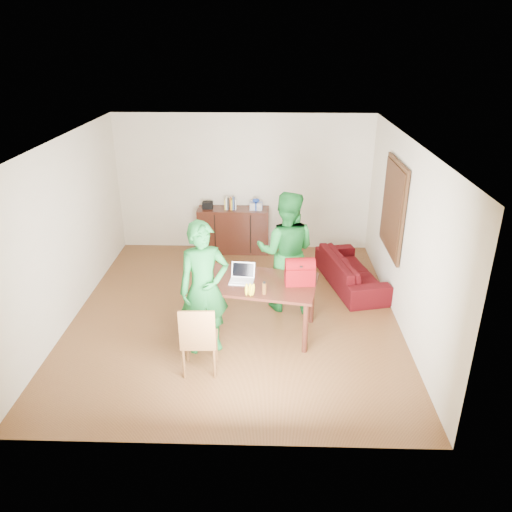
{
  "coord_description": "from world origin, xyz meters",
  "views": [
    {
      "loc": [
        0.53,
        -6.81,
        4.02
      ],
      "look_at": [
        0.33,
        -0.26,
        1.12
      ],
      "focal_mm": 35.0,
      "sensor_mm": 36.0,
      "label": 1
    }
  ],
  "objects_px": {
    "chair": "(200,351)",
    "person_far": "(286,252)",
    "red_bag": "(300,274)",
    "sofa": "(351,271)",
    "table": "(256,288)",
    "bottle": "(264,288)",
    "person_near": "(204,288)",
    "laptop": "(242,279)"
  },
  "relations": [
    {
      "from": "sofa",
      "to": "table",
      "type": "bearing_deg",
      "value": 120.31
    },
    {
      "from": "table",
      "to": "person_far",
      "type": "relative_size",
      "value": 0.97
    },
    {
      "from": "bottle",
      "to": "person_far",
      "type": "bearing_deg",
      "value": 73.65
    },
    {
      "from": "person_near",
      "to": "red_bag",
      "type": "xyz_separation_m",
      "value": [
        1.29,
        0.44,
        0.02
      ]
    },
    {
      "from": "chair",
      "to": "person_near",
      "type": "relative_size",
      "value": 0.53
    },
    {
      "from": "laptop",
      "to": "red_bag",
      "type": "height_order",
      "value": "red_bag"
    },
    {
      "from": "table",
      "to": "bottle",
      "type": "distance_m",
      "value": 0.43
    },
    {
      "from": "chair",
      "to": "sofa",
      "type": "xyz_separation_m",
      "value": [
        2.3,
        2.52,
        -0.02
      ]
    },
    {
      "from": "person_near",
      "to": "laptop",
      "type": "relative_size",
      "value": 5.22
    },
    {
      "from": "bottle",
      "to": "red_bag",
      "type": "distance_m",
      "value": 0.6
    },
    {
      "from": "red_bag",
      "to": "chair",
      "type": "bearing_deg",
      "value": -148.05
    },
    {
      "from": "person_near",
      "to": "sofa",
      "type": "xyz_separation_m",
      "value": [
        2.29,
        2.01,
        -0.67
      ]
    },
    {
      "from": "person_near",
      "to": "laptop",
      "type": "xyz_separation_m",
      "value": [
        0.47,
        0.46,
        -0.09
      ]
    },
    {
      "from": "red_bag",
      "to": "sofa",
      "type": "bearing_deg",
      "value": 53.32
    },
    {
      "from": "person_near",
      "to": "bottle",
      "type": "height_order",
      "value": "person_near"
    },
    {
      "from": "laptop",
      "to": "red_bag",
      "type": "distance_m",
      "value": 0.83
    },
    {
      "from": "chair",
      "to": "bottle",
      "type": "height_order",
      "value": "same"
    },
    {
      "from": "chair",
      "to": "laptop",
      "type": "distance_m",
      "value": 1.22
    },
    {
      "from": "bottle",
      "to": "sofa",
      "type": "height_order",
      "value": "bottle"
    },
    {
      "from": "chair",
      "to": "bottle",
      "type": "relative_size",
      "value": 5.37
    },
    {
      "from": "bottle",
      "to": "red_bag",
      "type": "xyz_separation_m",
      "value": [
        0.49,
        0.33,
        0.06
      ]
    },
    {
      "from": "sofa",
      "to": "person_far",
      "type": "bearing_deg",
      "value": 111.32
    },
    {
      "from": "chair",
      "to": "table",
      "type": "bearing_deg",
      "value": 52.92
    },
    {
      "from": "table",
      "to": "chair",
      "type": "distance_m",
      "value": 1.27
    },
    {
      "from": "table",
      "to": "bottle",
      "type": "bearing_deg",
      "value": -60.07
    },
    {
      "from": "chair",
      "to": "person_far",
      "type": "xyz_separation_m",
      "value": [
        1.14,
        1.72,
        0.67
      ]
    },
    {
      "from": "chair",
      "to": "red_bag",
      "type": "height_order",
      "value": "red_bag"
    },
    {
      "from": "bottle",
      "to": "sofa",
      "type": "distance_m",
      "value": 2.49
    },
    {
      "from": "laptop",
      "to": "person_far",
      "type": "bearing_deg",
      "value": 54.71
    },
    {
      "from": "chair",
      "to": "person_far",
      "type": "bearing_deg",
      "value": 54.23
    },
    {
      "from": "person_far",
      "to": "bottle",
      "type": "distance_m",
      "value": 1.14
    },
    {
      "from": "bottle",
      "to": "person_near",
      "type": "bearing_deg",
      "value": -171.96
    },
    {
      "from": "red_bag",
      "to": "sofa",
      "type": "xyz_separation_m",
      "value": [
        0.99,
        1.57,
        -0.69
      ]
    },
    {
      "from": "person_far",
      "to": "person_near",
      "type": "bearing_deg",
      "value": 53.7
    },
    {
      "from": "person_near",
      "to": "person_far",
      "type": "height_order",
      "value": "person_far"
    },
    {
      "from": "red_bag",
      "to": "person_far",
      "type": "bearing_deg",
      "value": 98.46
    },
    {
      "from": "person_far",
      "to": "laptop",
      "type": "relative_size",
      "value": 5.36
    },
    {
      "from": "table",
      "to": "person_far",
      "type": "height_order",
      "value": "person_far"
    },
    {
      "from": "table",
      "to": "person_near",
      "type": "height_order",
      "value": "person_near"
    },
    {
      "from": "chair",
      "to": "person_far",
      "type": "distance_m",
      "value": 2.17
    },
    {
      "from": "chair",
      "to": "person_near",
      "type": "height_order",
      "value": "person_near"
    },
    {
      "from": "bottle",
      "to": "table",
      "type": "bearing_deg",
      "value": 109.51
    }
  ]
}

